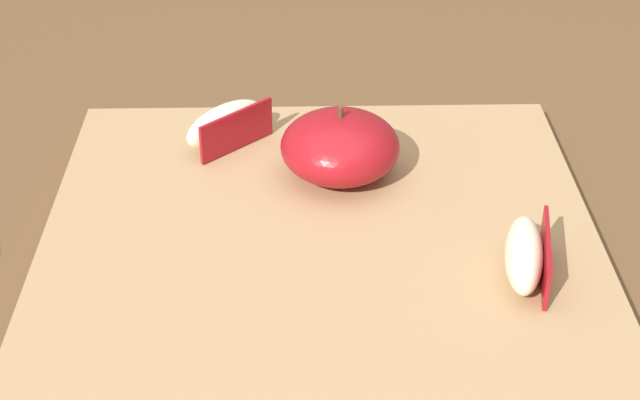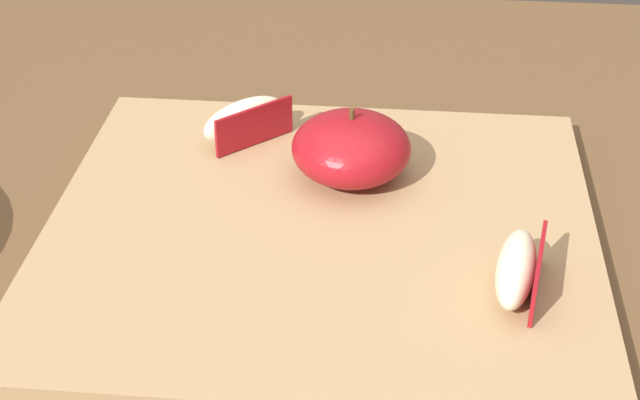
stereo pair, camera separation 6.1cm
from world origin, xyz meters
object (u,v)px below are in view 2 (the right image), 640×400
(apple_wedge_back, at_px, (518,269))
(apple_wedge_front, at_px, (246,120))
(cutting_board, at_px, (320,237))
(apple_half_skin_up, at_px, (348,148))

(apple_wedge_back, xyz_separation_m, apple_wedge_front, (-0.18, 0.16, 0.00))
(cutting_board, distance_m, apple_wedge_front, 0.13)
(cutting_board, bearing_deg, apple_half_skin_up, 78.88)
(apple_half_skin_up, relative_size, apple_wedge_front, 1.23)
(cutting_board, relative_size, apple_wedge_front, 5.30)
(apple_wedge_back, relative_size, apple_wedge_front, 1.09)
(apple_half_skin_up, xyz_separation_m, apple_wedge_front, (-0.08, 0.04, -0.01))
(apple_half_skin_up, bearing_deg, apple_wedge_front, 149.45)
(cutting_board, xyz_separation_m, apple_wedge_back, (0.12, -0.05, 0.02))
(apple_wedge_back, bearing_deg, cutting_board, 155.79)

